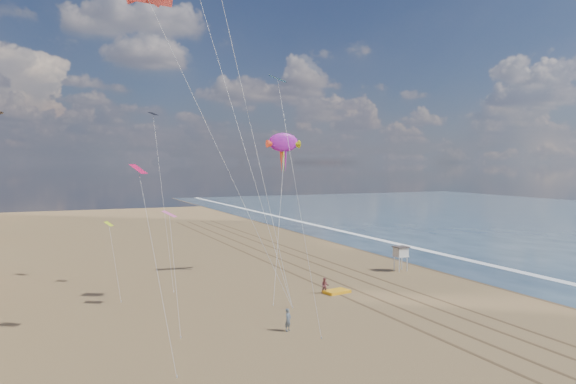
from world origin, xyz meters
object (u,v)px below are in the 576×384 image
object	(u,v)px
show_kite	(283,143)
kite_flyer_a	(288,320)
kite_flyer_b	(325,286)
lifeguard_stand	(401,252)
grounded_kite	(336,291)

from	to	relation	value
show_kite	kite_flyer_a	xyz separation A→B (m)	(-8.35, -20.40, -13.94)
kite_flyer_b	kite_flyer_a	bearing A→B (deg)	-99.96
lifeguard_stand	kite_flyer_b	distance (m)	14.86
show_kite	lifeguard_stand	bearing A→B (deg)	-18.66
show_kite	kite_flyer_b	distance (m)	17.76
grounded_kite	show_kite	size ratio (longest dim) A/B	0.12
lifeguard_stand	kite_flyer_a	world-z (taller)	lifeguard_stand
lifeguard_stand	grounded_kite	size ratio (longest dim) A/B	1.17
lifeguard_stand	kite_flyer_b	bearing A→B (deg)	-153.73
lifeguard_stand	kite_flyer_a	distance (m)	26.67
show_kite	kite_flyer_a	distance (m)	26.08
grounded_kite	kite_flyer_a	bearing A→B (deg)	-145.96
grounded_kite	kite_flyer_a	world-z (taller)	kite_flyer_a
lifeguard_stand	show_kite	size ratio (longest dim) A/B	0.14
kite_flyer_b	lifeguard_stand	bearing A→B (deg)	56.45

